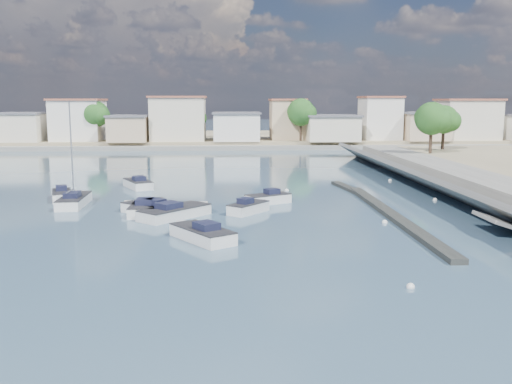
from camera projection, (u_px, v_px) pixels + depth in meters
ground at (272, 171)px, 73.19m from camera, size 400.00×400.00×0.00m
breakwater at (382, 209)px, 46.56m from camera, size 2.00×31.02×0.35m
far_shore_land at (254, 139)px, 124.36m from camera, size 160.00×40.00×1.40m
far_shore_quay at (259, 148)px, 103.70m from camera, size 160.00×2.50×0.80m
far_town at (313, 121)px, 109.33m from camera, size 113.01×12.80×8.35m
shore_trees at (307, 116)px, 100.33m from camera, size 74.56×38.32×7.92m
motorboat_a at (200, 234)px, 36.90m from camera, size 4.56×5.37×1.48m
motorboat_b at (250, 208)px, 45.75m from camera, size 3.55×3.88×1.48m
motorboat_c at (148, 209)px, 45.31m from camera, size 5.04×4.60×1.48m
motorboat_d at (266, 199)px, 49.72m from camera, size 4.28×3.31×1.48m
motorboat_e at (147, 208)px, 45.83m from camera, size 2.19×5.99×1.48m
motorboat_f at (137, 184)px, 58.89m from camera, size 3.68×5.06×1.48m
motorboat_g at (62, 196)px, 51.28m from camera, size 2.69×4.66×1.48m
motorboat_h at (178, 212)px, 44.01m from camera, size 5.60×5.83×1.48m
sailboat at (75, 200)px, 49.03m from camera, size 2.13×6.34×9.00m
mooring_buoys at (394, 213)px, 45.49m from camera, size 13.21×36.80×0.40m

